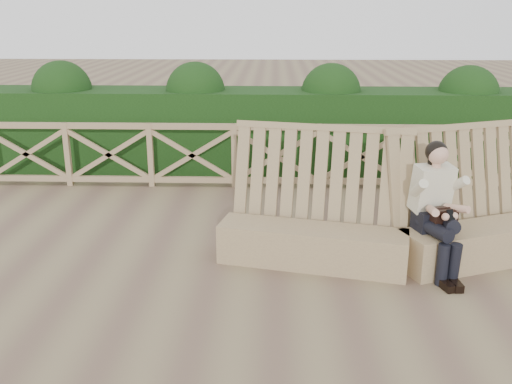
{
  "coord_description": "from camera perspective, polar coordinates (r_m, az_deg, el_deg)",
  "views": [
    {
      "loc": [
        -0.03,
        -5.87,
        2.91
      ],
      "look_at": [
        -0.24,
        0.4,
        0.9
      ],
      "focal_mm": 40.0,
      "sensor_mm": 36.0,
      "label": 1
    }
  ],
  "objects": [
    {
      "name": "hedge",
      "position": [
        10.79,
        2.02,
        6.2
      ],
      "size": [
        12.0,
        1.2,
        1.5
      ],
      "primitive_type": "cube",
      "color": "black",
      "rests_on": "ground"
    },
    {
      "name": "ground",
      "position": [
        6.55,
        1.99,
        -8.61
      ],
      "size": [
        60.0,
        60.0,
        0.0
      ],
      "primitive_type": "plane",
      "color": "brown",
      "rests_on": "ground"
    },
    {
      "name": "bench",
      "position": [
        7.05,
        14.12,
        -3.61
      ],
      "size": [
        4.36,
        1.51,
        1.61
      ],
      "rotation": [
        0.0,
        0.0,
        0.12
      ],
      "color": "#896E4E",
      "rests_on": "ground"
    },
    {
      "name": "guardrail",
      "position": [
        9.67,
        2.02,
        3.63
      ],
      "size": [
        10.1,
        0.09,
        1.1
      ],
      "color": "#8A6E50",
      "rests_on": "ground"
    },
    {
      "name": "woman",
      "position": [
        6.78,
        17.63,
        -1.2
      ],
      "size": [
        0.55,
        0.97,
        1.52
      ],
      "rotation": [
        0.0,
        0.0,
        0.29
      ],
      "color": "black",
      "rests_on": "ground"
    }
  ]
}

